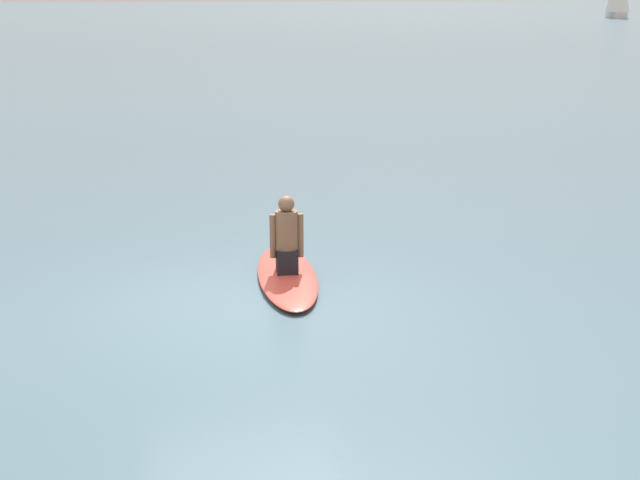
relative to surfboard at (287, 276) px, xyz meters
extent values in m
plane|color=slate|center=(0.85, -0.66, -0.06)|extent=(400.00, 400.00, 0.00)
ellipsoid|color=#D84C3F|center=(0.00, 0.00, 0.00)|extent=(2.76, 0.89, 0.11)
cube|color=black|center=(0.00, 0.00, 0.21)|extent=(0.34, 0.29, 0.31)
cylinder|color=brown|center=(0.00, 0.00, 0.60)|extent=(0.30, 0.30, 0.52)
sphere|color=brown|center=(0.00, 0.00, 0.95)|extent=(0.21, 0.21, 0.21)
cylinder|color=brown|center=(0.01, 0.18, 0.54)|extent=(0.09, 0.09, 0.57)
cylinder|color=brown|center=(-0.01, -0.18, 0.54)|extent=(0.09, 0.09, 0.57)
cube|color=silver|center=(-86.24, 49.78, 0.30)|extent=(4.13, 1.79, 0.72)
camera|label=1|loc=(10.89, -1.49, 3.62)|focal=50.27mm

